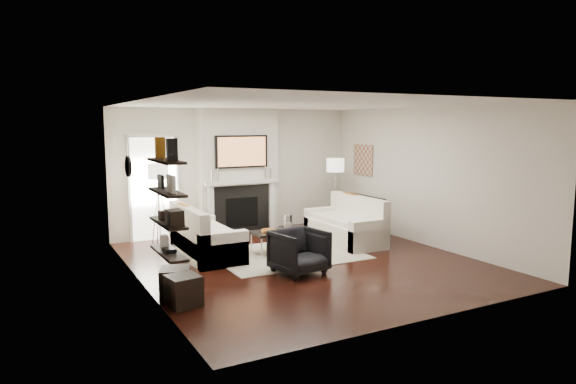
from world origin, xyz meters
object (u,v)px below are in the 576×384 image
loveseat_left_base (207,245)px  armchair (299,249)px  lamp_right_shade (335,165)px  ottoman_near (175,282)px  loveseat_right_base (345,232)px  coffee_table (281,232)px  lamp_left_shade (158,171)px

loveseat_left_base → armchair: bearing=-60.2°
lamp_right_shade → ottoman_near: lamp_right_shade is taller
loveseat_left_base → ottoman_near: 2.16m
loveseat_right_base → coffee_table: same height
loveseat_right_base → coffee_table: (-1.50, -0.13, 0.19)m
loveseat_right_base → lamp_right_shade: size_ratio=4.50×
loveseat_right_base → lamp_right_shade: (0.62, 1.30, 1.24)m
coffee_table → ottoman_near: coffee_table is taller
lamp_left_shade → ottoman_near: 3.55m
loveseat_right_base → armchair: bearing=-142.5°
lamp_left_shade → ottoman_near: lamp_left_shade is taller
coffee_table → lamp_left_shade: (-1.78, 1.81, 1.05)m
armchair → lamp_right_shade: bearing=38.2°
loveseat_left_base → loveseat_right_base: same height
coffee_table → lamp_left_shade: size_ratio=2.75×
loveseat_left_base → loveseat_right_base: size_ratio=1.00×
coffee_table → armchair: size_ratio=1.43×
coffee_table → armchair: 1.32m
lamp_left_shade → armchair: bearing=-64.9°
lamp_right_shade → loveseat_right_base: bearing=-115.5°
lamp_right_shade → lamp_left_shade: bearing=174.4°
lamp_left_shade → ottoman_near: (-0.62, -3.27, -1.25)m
loveseat_right_base → ottoman_near: bearing=-157.9°
loveseat_right_base → ottoman_near: (-3.90, -1.58, -0.01)m
armchair → lamp_left_shade: bearing=105.5°
loveseat_left_base → armchair: 1.93m
coffee_table → lamp_right_shade: size_ratio=2.75×
armchair → lamp_left_shade: (-1.45, 3.09, 1.07)m
lamp_left_shade → lamp_right_shade: 3.92m
loveseat_left_base → armchair: armchair is taller
armchair → lamp_left_shade: lamp_left_shade is taller
armchair → ottoman_near: size_ratio=1.92×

